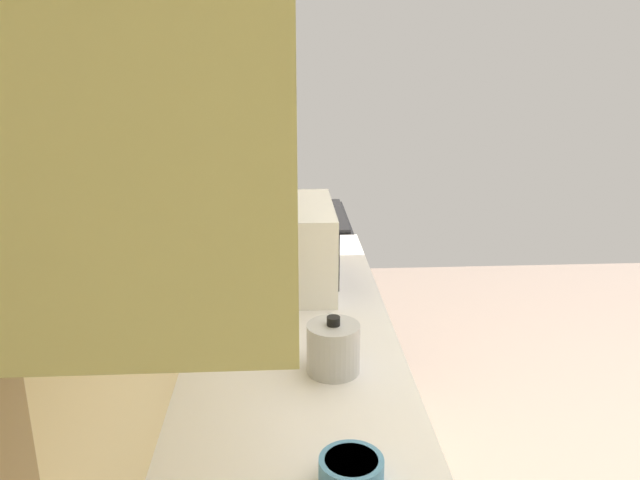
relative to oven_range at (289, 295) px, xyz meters
name	(u,v)px	position (x,y,z in m)	size (l,w,h in m)	color
wall_back	(154,184)	(-1.44, 0.37, 0.94)	(4.02, 0.12, 2.82)	beige
oven_range	(289,295)	(0.00, 0.00, 0.00)	(0.66, 0.64, 1.09)	black
microwave	(284,245)	(-0.95, 0.02, 0.60)	(0.50, 0.37, 0.31)	white
bowl	(351,470)	(-2.09, -0.11, 0.48)	(0.13, 0.13, 0.06)	#4C8CBF
kettle	(333,348)	(-1.62, -0.11, 0.51)	(0.20, 0.15, 0.16)	#B7BABF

